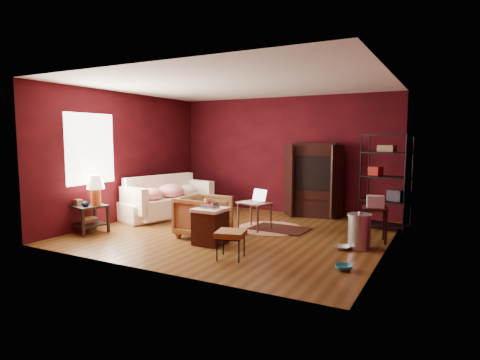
% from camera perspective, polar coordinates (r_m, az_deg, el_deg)
% --- Properties ---
extents(room, '(5.54, 5.04, 2.84)m').
position_cam_1_polar(room, '(7.59, -1.03, 2.89)').
color(room, brown).
rests_on(room, ground).
extents(sofa, '(1.27, 2.19, 0.82)m').
position_cam_1_polar(sofa, '(9.30, -10.42, -2.77)').
color(sofa, white).
rests_on(sofa, ground).
extents(armchair, '(0.78, 0.83, 0.84)m').
position_cam_1_polar(armchair, '(7.40, -5.21, -4.89)').
color(armchair, black).
rests_on(armchair, ground).
extents(pet_bowl_steel, '(0.26, 0.08, 0.26)m').
position_cam_1_polar(pet_bowl_steel, '(6.81, 14.39, -8.51)').
color(pet_bowl_steel, '#BABDC1').
rests_on(pet_bowl_steel, ground).
extents(pet_bowl_turquoise, '(0.24, 0.10, 0.24)m').
position_cam_1_polar(pet_bowl_turquoise, '(5.81, 14.53, -11.18)').
color(pet_bowl_turquoise, teal).
rests_on(pet_bowl_turquoise, ground).
extents(vase, '(0.15, 0.16, 0.14)m').
position_cam_1_polar(vase, '(8.04, -21.15, -3.08)').
color(vase, '#0C133C').
rests_on(vase, side_table).
extents(mug, '(0.13, 0.11, 0.12)m').
position_cam_1_polar(mug, '(6.85, -4.64, -2.92)').
color(mug, '#E3D36F').
rests_on(mug, hamper).
extents(side_table, '(0.68, 0.68, 1.11)m').
position_cam_1_polar(side_table, '(8.16, -20.25, -2.47)').
color(side_table, black).
rests_on(side_table, ground).
extents(sofa_cushions, '(1.27, 2.21, 0.87)m').
position_cam_1_polar(sofa_cushions, '(9.32, -10.27, -2.65)').
color(sofa_cushions, white).
rests_on(sofa_cushions, sofa).
extents(hamper, '(0.51, 0.51, 0.72)m').
position_cam_1_polar(hamper, '(6.90, -4.23, -6.47)').
color(hamper, '#3F1A0E').
rests_on(hamper, ground).
extents(footstool, '(0.51, 0.51, 0.43)m').
position_cam_1_polar(footstool, '(6.06, -1.32, -7.78)').
color(footstool, black).
rests_on(footstool, ground).
extents(rug_round, '(1.58, 1.58, 0.01)m').
position_cam_1_polar(rug_round, '(8.14, 4.32, -6.85)').
color(rug_round, beige).
rests_on(rug_round, ground).
extents(rug_oriental, '(1.16, 0.81, 0.01)m').
position_cam_1_polar(rug_oriental, '(8.09, 5.68, -6.89)').
color(rug_oriental, '#4A1B13').
rests_on(rug_oriental, ground).
extents(laptop_desk, '(0.75, 0.65, 0.79)m').
position_cam_1_polar(laptop_desk, '(7.95, 2.11, -3.59)').
color(laptop_desk, brown).
rests_on(laptop_desk, ground).
extents(tv_armoire, '(1.32, 0.87, 1.71)m').
position_cam_1_polar(tv_armoire, '(9.38, 10.44, 0.24)').
color(tv_armoire, black).
rests_on(tv_armoire, ground).
extents(wire_shelving, '(1.00, 0.62, 1.89)m').
position_cam_1_polar(wire_shelving, '(8.39, 20.11, 0.33)').
color(wire_shelving, black).
rests_on(wire_shelving, ground).
extents(small_stand, '(0.49, 0.49, 0.81)m').
position_cam_1_polar(small_stand, '(7.40, 18.67, -3.71)').
color(small_stand, black).
rests_on(small_stand, ground).
extents(trash_can, '(0.42, 0.42, 0.62)m').
position_cam_1_polar(trash_can, '(6.90, 16.59, -6.98)').
color(trash_can, '#BABAC2').
rests_on(trash_can, ground).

